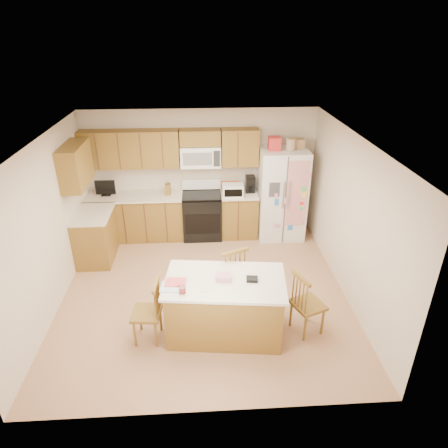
{
  "coord_description": "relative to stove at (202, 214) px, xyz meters",
  "views": [
    {
      "loc": [
        -0.01,
        -5.31,
        3.93
      ],
      "look_at": [
        0.34,
        0.35,
        1.05
      ],
      "focal_mm": 32.0,
      "sensor_mm": 36.0,
      "label": 1
    }
  ],
  "objects": [
    {
      "name": "room_shell",
      "position": [
        0.0,
        -1.94,
        0.97
      ],
      "size": [
        4.6,
        4.6,
        2.52
      ],
      "color": "beige",
      "rests_on": "ground"
    },
    {
      "name": "windsor_chair_right",
      "position": [
        1.4,
        -2.94,
        -0.02
      ],
      "size": [
        0.52,
        0.53,
        0.96
      ],
      "color": "brown",
      "rests_on": "ground"
    },
    {
      "name": "stove",
      "position": [
        0.0,
        0.0,
        0.0
      ],
      "size": [
        0.76,
        0.65,
        1.13
      ],
      "color": "black",
      "rests_on": "ground"
    },
    {
      "name": "refrigerator",
      "position": [
        1.57,
        -0.06,
        0.45
      ],
      "size": [
        0.9,
        0.79,
        2.04
      ],
      "color": "white",
      "rests_on": "ground"
    },
    {
      "name": "windsor_chair_left",
      "position": [
        -0.77,
        -2.96,
        -0.03
      ],
      "size": [
        0.42,
        0.44,
        0.93
      ],
      "color": "brown",
      "rests_on": "ground"
    },
    {
      "name": "windsor_chair_back",
      "position": [
        0.39,
        -2.24,
        0.01
      ],
      "size": [
        0.57,
        0.56,
        1.02
      ],
      "color": "brown",
      "rests_on": "ground"
    },
    {
      "name": "ground",
      "position": [
        0.0,
        -1.94,
        -0.47
      ],
      "size": [
        4.5,
        4.5,
        0.0
      ],
      "primitive_type": "plane",
      "color": "#A8754F",
      "rests_on": "ground"
    },
    {
      "name": "island",
      "position": [
        0.27,
        -2.89,
        -0.03
      ],
      "size": [
        1.7,
        1.11,
        0.97
      ],
      "color": "brown",
      "rests_on": "ground"
    },
    {
      "name": "cabinetry",
      "position": [
        -0.98,
        -0.15,
        0.44
      ],
      "size": [
        3.36,
        1.56,
        2.15
      ],
      "color": "brown",
      "rests_on": "ground"
    }
  ]
}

